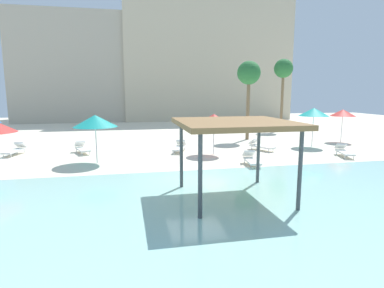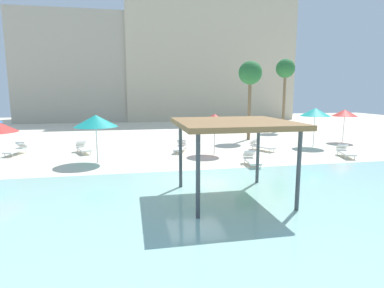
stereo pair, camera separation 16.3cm
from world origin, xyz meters
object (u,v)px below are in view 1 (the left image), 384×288
object	(u,v)px
lounge_chair_2	(251,159)
beach_umbrella_red_1	(343,113)
beach_umbrella_teal_4	(314,112)
lounge_chair_1	(82,148)
shade_pavilion	(235,126)
lounge_chair_0	(180,147)
lounge_chair_3	(260,145)
lounge_chair_6	(15,150)
lounge_chair_5	(344,151)
beach_umbrella_red_5	(214,119)
palm_tree_1	(249,75)
beach_umbrella_teal_2	(95,121)
palm_tree_0	(283,71)

from	to	relation	value
lounge_chair_2	beach_umbrella_red_1	bearing A→B (deg)	129.23
beach_umbrella_teal_4	lounge_chair_1	xyz separation A→B (m)	(-16.13, 0.77, -2.18)
shade_pavilion	lounge_chair_2	distance (m)	6.18
lounge_chair_0	lounge_chair_3	distance (m)	5.53
beach_umbrella_teal_4	lounge_chair_6	distance (m)	20.35
lounge_chair_5	shade_pavilion	bearing A→B (deg)	-39.58
beach_umbrella_red_5	lounge_chair_2	world-z (taller)	beach_umbrella_red_5
lounge_chair_2	lounge_chair_3	bearing A→B (deg)	157.96
lounge_chair_2	palm_tree_1	distance (m)	10.76
shade_pavilion	beach_umbrella_teal_4	xyz separation A→B (m)	(9.41, 9.74, -0.21)
beach_umbrella_teal_2	lounge_chair_1	xyz separation A→B (m)	(-1.20, 3.23, -2.03)
beach_umbrella_teal_4	lounge_chair_2	distance (m)	8.47
shade_pavilion	beach_umbrella_teal_4	world-z (taller)	shade_pavilion
beach_umbrella_red_1	beach_umbrella_red_5	distance (m)	11.76
lounge_chair_0	lounge_chair_2	world-z (taller)	same
lounge_chair_1	lounge_chair_3	bearing A→B (deg)	62.53
lounge_chair_2	palm_tree_0	distance (m)	18.15
beach_umbrella_teal_2	lounge_chair_1	bearing A→B (deg)	110.30
beach_umbrella_teal_4	beach_umbrella_teal_2	bearing A→B (deg)	-170.62
lounge_chair_0	lounge_chair_5	bearing A→B (deg)	89.29
lounge_chair_6	palm_tree_0	world-z (taller)	palm_tree_0
shade_pavilion	lounge_chair_2	xyz separation A→B (m)	(2.75, 4.99, -2.39)
lounge_chair_1	palm_tree_0	world-z (taller)	palm_tree_0
shade_pavilion	palm_tree_1	bearing A→B (deg)	66.60
beach_umbrella_teal_4	palm_tree_1	world-z (taller)	palm_tree_1
beach_umbrella_teal_2	beach_umbrella_red_5	bearing A→B (deg)	8.83
lounge_chair_3	palm_tree_0	bearing A→B (deg)	120.30
lounge_chair_6	palm_tree_0	distance (m)	25.06
beach_umbrella_red_1	beach_umbrella_teal_4	bearing A→B (deg)	-156.44
beach_umbrella_red_1	lounge_chair_2	world-z (taller)	beach_umbrella_red_1
lounge_chair_2	palm_tree_1	xyz separation A→B (m)	(3.29, 8.95, 4.98)
shade_pavilion	lounge_chair_5	world-z (taller)	shade_pavilion
beach_umbrella_teal_2	lounge_chair_3	world-z (taller)	beach_umbrella_teal_2
beach_umbrella_red_5	palm_tree_1	bearing A→B (deg)	51.24
beach_umbrella_teal_4	lounge_chair_6	size ratio (longest dim) A/B	1.41
beach_umbrella_teal_4	lounge_chair_1	distance (m)	16.30
beach_umbrella_red_1	lounge_chair_3	world-z (taller)	beach_umbrella_red_1
lounge_chair_3	beach_umbrella_red_5	bearing A→B (deg)	-104.66
beach_umbrella_red_1	palm_tree_0	world-z (taller)	palm_tree_0
lounge_chair_2	lounge_chair_6	distance (m)	14.73
lounge_chair_0	lounge_chair_1	bearing A→B (deg)	-78.26
shade_pavilion	beach_umbrella_red_1	size ratio (longest dim) A/B	1.58
shade_pavilion	lounge_chair_1	distance (m)	12.71
lounge_chair_2	palm_tree_0	world-z (taller)	palm_tree_0
beach_umbrella_red_1	lounge_chair_5	bearing A→B (deg)	-125.17
beach_umbrella_red_1	beach_umbrella_red_5	xyz separation A→B (m)	(-11.39, -2.91, -0.02)
lounge_chair_6	palm_tree_1	distance (m)	17.84
shade_pavilion	beach_umbrella_teal_4	bearing A→B (deg)	46.01
beach_umbrella_teal_2	palm_tree_0	size ratio (longest dim) A/B	0.37
beach_umbrella_red_1	palm_tree_1	size ratio (longest dim) A/B	0.40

